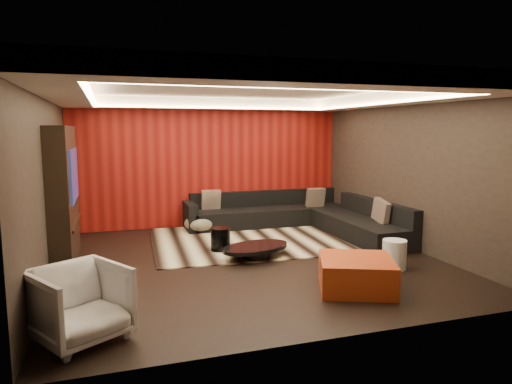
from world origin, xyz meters
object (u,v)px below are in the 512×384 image
object	(u,v)px
coffee_table	(256,252)
armchair	(80,304)
white_side_table	(394,255)
orange_ottoman	(356,274)
drum_stool	(220,239)
sectional_sofa	(301,218)

from	to	relation	value
coffee_table	armchair	bearing A→B (deg)	-138.85
white_side_table	orange_ottoman	world-z (taller)	white_side_table
drum_stool	armchair	xyz separation A→B (m)	(-2.17, -2.93, 0.17)
sectional_sofa	drum_stool	bearing A→B (deg)	-150.44
drum_stool	armchair	distance (m)	3.65
coffee_table	sectional_sofa	bearing A→B (deg)	48.22
coffee_table	sectional_sofa	size ratio (longest dim) A/B	0.34
drum_stool	orange_ottoman	xyz separation A→B (m)	(1.29, -2.45, -0.01)
orange_ottoman	armchair	world-z (taller)	armchair
white_side_table	armchair	xyz separation A→B (m)	(-4.49, -1.09, 0.16)
white_side_table	sectional_sofa	distance (m)	3.02
coffee_table	drum_stool	bearing A→B (deg)	124.83
coffee_table	white_side_table	bearing A→B (deg)	-32.55
coffee_table	orange_ottoman	world-z (taller)	orange_ottoman
orange_ottoman	armchair	size ratio (longest dim) A/B	1.13
coffee_table	white_side_table	world-z (taller)	white_side_table
drum_stool	armchair	bearing A→B (deg)	-126.53
armchair	sectional_sofa	distance (m)	5.89
drum_stool	white_side_table	bearing A→B (deg)	-38.38
drum_stool	white_side_table	distance (m)	2.96
drum_stool	orange_ottoman	bearing A→B (deg)	-62.21
orange_ottoman	sectional_sofa	distance (m)	3.71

